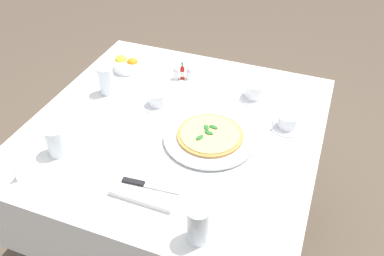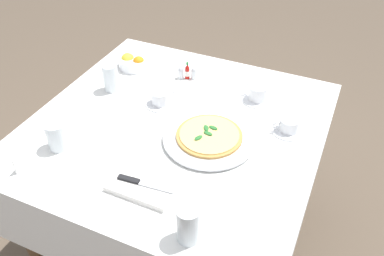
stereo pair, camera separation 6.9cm
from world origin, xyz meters
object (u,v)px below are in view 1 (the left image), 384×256
object	(u,v)px
coffee_cup_near_right	(158,100)
pepper_shaker	(176,74)
coffee_cup_right_edge	(254,92)
dinner_knife	(148,185)
coffee_cup_back_corner	(287,122)
water_glass_center_back	(198,226)
water_glass_far_right	(106,82)
pizza_plate	(210,137)
pizza	(210,135)
hot_sauce_bottle	(182,72)
citrus_bowl	(128,64)
menu_card	(23,166)
salt_shaker	(189,74)
water_glass_far_left	(57,142)
napkin_folded	(148,188)

from	to	relation	value
coffee_cup_near_right	pepper_shaker	world-z (taller)	coffee_cup_near_right
coffee_cup_right_edge	dinner_knife	world-z (taller)	coffee_cup_right_edge
coffee_cup_back_corner	dinner_knife	xyz separation A→B (m)	(-0.36, -0.49, -0.00)
dinner_knife	pepper_shaker	world-z (taller)	pepper_shaker
coffee_cup_right_edge	water_glass_center_back	xyz separation A→B (m)	(0.02, -0.75, 0.02)
water_glass_far_right	pizza_plate	bearing A→B (deg)	-15.42
pizza	pepper_shaker	distance (m)	0.45
hot_sauce_bottle	citrus_bowl	bearing A→B (deg)	-178.02
water_glass_far_right	hot_sauce_bottle	size ratio (longest dim) A/B	1.46
pizza	menu_card	distance (m)	0.66
coffee_cup_near_right	pizza	bearing A→B (deg)	-26.18
water_glass_center_back	dinner_knife	world-z (taller)	water_glass_center_back
coffee_cup_near_right	hot_sauce_bottle	xyz separation A→B (m)	(0.02, 0.23, 0.01)
citrus_bowl	hot_sauce_bottle	xyz separation A→B (m)	(0.27, 0.01, 0.01)
coffee_cup_back_corner	menu_card	distance (m)	0.97
water_glass_center_back	menu_card	world-z (taller)	water_glass_center_back
water_glass_center_back	salt_shaker	xyz separation A→B (m)	(-0.34, 0.80, -0.03)
water_glass_center_back	water_glass_far_left	xyz separation A→B (m)	(-0.59, 0.17, -0.01)
pizza	salt_shaker	size ratio (longest dim) A/B	4.39
pizza	coffee_cup_near_right	distance (m)	0.30
coffee_cup_near_right	dinner_knife	xyz separation A→B (m)	(0.17, -0.44, -0.00)
water_glass_far_right	hot_sauce_bottle	distance (m)	0.34
coffee_cup_back_corner	water_glass_center_back	bearing A→B (deg)	-103.67
coffee_cup_near_right	coffee_cup_right_edge	world-z (taller)	coffee_cup_right_edge
napkin_folded	coffee_cup_right_edge	bearing A→B (deg)	73.46
water_glass_far_left	citrus_bowl	xyz separation A→B (m)	(-0.04, 0.61, -0.02)
water_glass_far_left	water_glass_center_back	bearing A→B (deg)	-15.77
coffee_cup_right_edge	hot_sauce_bottle	world-z (taller)	hot_sauce_bottle
water_glass_far_left	dinner_knife	distance (m)	0.38
water_glass_far_left	pizza_plate	bearing A→B (deg)	27.98
hot_sauce_bottle	pizza	bearing A→B (deg)	-54.76
dinner_knife	hot_sauce_bottle	world-z (taller)	hot_sauce_bottle
pizza_plate	pepper_shaker	size ratio (longest dim) A/B	6.15
coffee_cup_near_right	water_glass_center_back	size ratio (longest dim) A/B	1.04
pizza_plate	napkin_folded	size ratio (longest dim) A/B	1.57
napkin_folded	coffee_cup_back_corner	bearing A→B (deg)	53.69
water_glass_far_right	menu_card	world-z (taller)	water_glass_far_right
pizza_plate	salt_shaker	distance (m)	0.43
coffee_cup_right_edge	menu_card	distance (m)	0.94
coffee_cup_back_corner	coffee_cup_near_right	distance (m)	0.53
salt_shaker	coffee_cup_near_right	bearing A→B (deg)	-100.83
water_glass_far_right	coffee_cup_back_corner	bearing A→B (deg)	2.44
napkin_folded	hot_sauce_bottle	bearing A→B (deg)	102.78
coffee_cup_right_edge	water_glass_far_left	distance (m)	0.81
water_glass_far_left	coffee_cup_back_corner	bearing A→B (deg)	30.35
hot_sauce_bottle	salt_shaker	xyz separation A→B (m)	(0.03, 0.01, -0.01)
menu_card	hot_sauce_bottle	bearing A→B (deg)	153.52
pizza_plate	water_glass_far_left	size ratio (longest dim) A/B	3.21
water_glass_far_left	pepper_shaker	bearing A→B (deg)	71.59
pizza	water_glass_far_left	distance (m)	0.55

